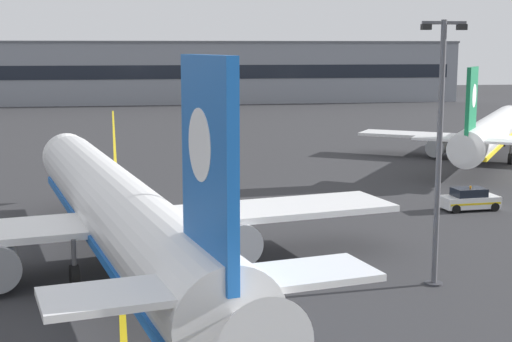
# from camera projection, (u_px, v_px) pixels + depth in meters

# --- Properties ---
(taxiway_centreline) EXTENTS (6.10, 179.92, 0.01)m
(taxiway_centreline) POSITION_uv_depth(u_px,v_px,m) (118.00, 215.00, 53.98)
(taxiway_centreline) COLOR yellow
(taxiway_centreline) RESTS_ON ground
(airliner_foreground) EXTENTS (32.29, 41.15, 11.65)m
(airliner_foreground) POSITION_uv_depth(u_px,v_px,m) (118.00, 212.00, 39.43)
(airliner_foreground) COLOR white
(airliner_foreground) RESTS_ON ground
(airliner_background) EXTENTS (25.60, 31.60, 10.14)m
(airliner_background) POSITION_uv_depth(u_px,v_px,m) (490.00, 133.00, 79.13)
(airliner_background) COLOR white
(airliner_background) RESTS_ON ground
(apron_lamp_post) EXTENTS (2.24, 0.90, 13.17)m
(apron_lamp_post) POSITION_uv_depth(u_px,v_px,m) (439.00, 150.00, 37.19)
(apron_lamp_post) COLOR #515156
(apron_lamp_post) RESTS_ON ground
(service_car_fourth) EXTENTS (4.32, 2.25, 1.79)m
(service_car_fourth) POSITION_uv_depth(u_px,v_px,m) (470.00, 200.00, 55.59)
(service_car_fourth) COLOR white
(service_car_fourth) RESTS_ON ground
(terminal_building) EXTENTS (124.42, 12.40, 13.01)m
(terminal_building) POSITION_uv_depth(u_px,v_px,m) (168.00, 72.00, 159.85)
(terminal_building) COLOR gray
(terminal_building) RESTS_ON ground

